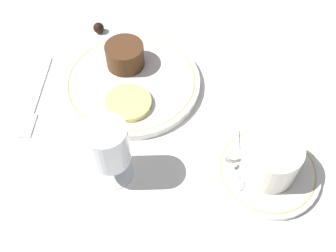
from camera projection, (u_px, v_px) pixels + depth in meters
name	position (u px, v px, depth m)	size (l,w,h in m)	color
ground_plane	(122.00, 109.00, 0.68)	(3.00, 3.00, 0.00)	white
dinner_plate	(132.00, 82.00, 0.71)	(0.25, 0.25, 0.01)	white
saucer	(267.00, 170.00, 0.61)	(0.16, 0.16, 0.01)	white
coffee_cup	(270.00, 158.00, 0.58)	(0.11, 0.09, 0.06)	white
spoon	(238.00, 165.00, 0.60)	(0.02, 0.11, 0.00)	silver
wine_glass	(105.00, 147.00, 0.55)	(0.06, 0.06, 0.12)	silver
fork	(35.00, 104.00, 0.69)	(0.02, 0.19, 0.01)	silver
dessert_cake	(126.00, 55.00, 0.71)	(0.07, 0.07, 0.04)	#4C2D19
pineapple_slice	(128.00, 101.00, 0.67)	(0.08, 0.08, 0.01)	#EFE075
chocolate_truffle	(99.00, 28.00, 0.79)	(0.02, 0.02, 0.02)	black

